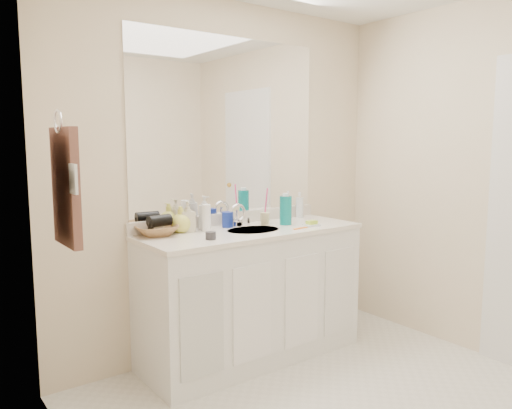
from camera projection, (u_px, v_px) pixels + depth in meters
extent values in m
cube|color=beige|center=(228.00, 178.00, 3.47)|extent=(2.60, 0.02, 2.40)
cube|color=beige|center=(118.00, 220.00, 1.67)|extent=(0.02, 2.60, 2.40)
cube|color=beige|center=(508.00, 182.00, 3.21)|extent=(0.02, 2.60, 2.40)
cube|color=white|center=(252.00, 296.00, 3.36)|extent=(1.50, 0.55, 0.85)
cube|color=white|center=(251.00, 231.00, 3.30)|extent=(1.52, 0.57, 0.03)
cube|color=silver|center=(230.00, 218.00, 3.50)|extent=(1.52, 0.03, 0.08)
cylinder|color=#BCBAA5|center=(253.00, 231.00, 3.28)|extent=(0.37, 0.37, 0.02)
cylinder|color=silver|center=(238.00, 218.00, 3.42)|extent=(0.02, 0.02, 0.11)
cube|color=white|center=(228.00, 126.00, 3.42)|extent=(1.48, 0.01, 1.20)
cylinder|color=#162D9D|center=(228.00, 220.00, 3.37)|extent=(0.10, 0.10, 0.10)
cylinder|color=beige|center=(265.00, 219.00, 3.46)|extent=(0.08, 0.08, 0.09)
cylinder|color=#FF4395|center=(266.00, 203.00, 3.45)|extent=(0.01, 0.04, 0.22)
cylinder|color=#0A8283|center=(286.00, 210.00, 3.47)|extent=(0.10, 0.10, 0.20)
cylinder|color=silver|center=(300.00, 207.00, 3.79)|extent=(0.07, 0.07, 0.15)
cube|color=white|center=(312.00, 225.00, 3.42)|extent=(0.12, 0.11, 0.01)
cube|color=#C3EA39|center=(312.00, 222.00, 3.42)|extent=(0.07, 0.05, 0.03)
cube|color=orange|center=(300.00, 228.00, 3.32)|extent=(0.12, 0.04, 0.01)
cylinder|color=#302F35|center=(211.00, 236.00, 2.96)|extent=(0.07, 0.07, 0.04)
cylinder|color=white|center=(206.00, 218.00, 3.22)|extent=(0.07, 0.07, 0.17)
imported|color=silver|center=(204.00, 213.00, 3.28)|extent=(0.11, 0.11, 0.22)
imported|color=beige|center=(188.00, 216.00, 3.21)|extent=(0.11, 0.11, 0.20)
imported|color=#E7E659|center=(181.00, 219.00, 3.18)|extent=(0.16, 0.16, 0.17)
imported|color=brown|center=(157.00, 230.00, 3.08)|extent=(0.30, 0.30, 0.06)
cylinder|color=black|center=(159.00, 221.00, 3.08)|extent=(0.15, 0.09, 0.07)
torus|color=silver|center=(58.00, 121.00, 2.26)|extent=(0.01, 0.11, 0.11)
cube|color=#4E312A|center=(66.00, 187.00, 2.31)|extent=(0.04, 0.32, 0.55)
cube|color=silver|center=(73.00, 179.00, 2.13)|extent=(0.01, 0.08, 0.13)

